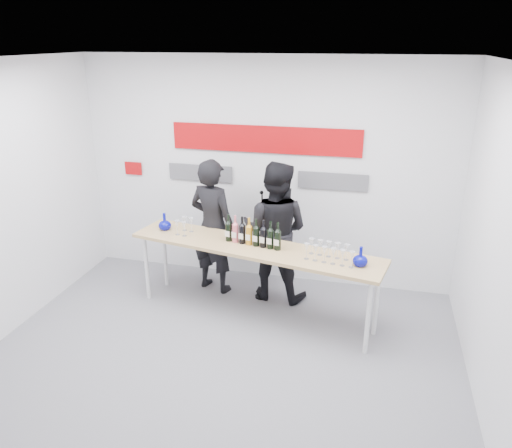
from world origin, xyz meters
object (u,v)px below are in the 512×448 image
tasting_table (254,251)px  presenter_left (213,226)px  mic_stand (262,266)px  presenter_right (275,231)px

tasting_table → presenter_left: bearing=152.7°
mic_stand → presenter_right: bearing=20.8°
mic_stand → presenter_left: bearing=157.1°
mic_stand → tasting_table: bearing=-102.8°
presenter_right → mic_stand: presenter_right is taller
presenter_right → mic_stand: (-0.15, -0.10, -0.45)m
presenter_left → presenter_right: 0.82m
presenter_right → mic_stand: size_ratio=1.23×
presenter_right → mic_stand: 0.49m
tasting_table → mic_stand: mic_stand is taller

